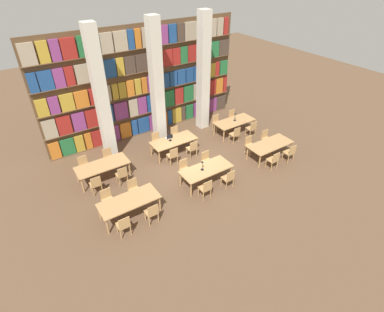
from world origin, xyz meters
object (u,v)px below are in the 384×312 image
(pillar_left, at_px, (101,97))
(chair_13, at_px, (84,165))
(chair_19, at_px, (176,134))
(chair_4, at_px, (206,188))
(chair_2, at_px, (152,212))
(chair_3, at_px, (134,189))
(chair_1, at_px, (107,199))
(desk_lamp_1, at_px, (170,135))
(chair_14, at_px, (122,175))
(reading_table_0, at_px, (129,202))
(chair_20, at_px, (235,134))
(chair_9, at_px, (250,144))
(chair_0, at_px, (124,225))
(chair_18, at_px, (192,148))
(chair_5, at_px, (185,169))
(reading_table_5, at_px, (234,122))
(desk_lamp_0, at_px, (202,164))
(reading_table_4, at_px, (174,141))
(reading_table_1, at_px, (206,170))
(laptop, at_px, (169,137))
(chair_15, at_px, (109,157))
(chair_12, at_px, (96,184))
(chair_11, at_px, (266,138))
(reading_table_2, at_px, (270,145))
(chair_6, at_px, (229,178))
(chair_23, at_px, (233,117))
(chair_17, at_px, (157,141))
(chair_10, at_px, (290,152))
(chair_7, at_px, (207,160))
(chair_8, at_px, (273,160))
(chair_16, at_px, (173,155))
(chair_21, at_px, (217,122))
(desk_lamp_2, at_px, (235,115))
(pillar_right, at_px, (203,74))

(pillar_left, height_order, chair_13, pillar_left)
(chair_19, bearing_deg, chair_4, 74.66)
(chair_2, xyz_separation_m, chair_3, (0.00, 1.53, 0.00))
(chair_2, bearing_deg, chair_1, 124.94)
(chair_1, xyz_separation_m, desk_lamp_1, (3.88, 2.00, 0.58))
(pillar_left, relative_size, chair_14, 6.79)
(reading_table_0, xyz_separation_m, chair_19, (4.03, 3.48, -0.18))
(chair_13, xyz_separation_m, chair_20, (7.22, -1.57, 0.00))
(chair_4, bearing_deg, chair_9, 21.63)
(chair_0, distance_m, chair_18, 5.34)
(chair_5, distance_m, reading_table_5, 4.66)
(chair_0, distance_m, chair_9, 7.23)
(desk_lamp_0, bearing_deg, reading_table_4, 85.35)
(reading_table_1, bearing_deg, pillar_left, 121.86)
(pillar_left, distance_m, chair_18, 4.64)
(chair_3, relative_size, laptop, 2.76)
(reading_table_4, distance_m, chair_18, 0.96)
(chair_4, bearing_deg, reading_table_1, 53.43)
(chair_0, distance_m, reading_table_4, 5.33)
(reading_table_1, bearing_deg, chair_15, 131.16)
(chair_12, bearing_deg, chair_11, -8.18)
(chair_2, height_order, chair_4, same)
(reading_table_2, bearing_deg, reading_table_5, 88.10)
(chair_5, distance_m, chair_14, 2.64)
(chair_1, bearing_deg, chair_18, -165.57)
(chair_0, xyz_separation_m, chair_18, (4.59, 2.72, 0.00))
(chair_6, distance_m, laptop, 3.82)
(reading_table_0, relative_size, chair_23, 2.48)
(chair_17, distance_m, reading_table_5, 4.29)
(chair_17, height_order, reading_table_5, chair_17)
(chair_19, bearing_deg, chair_10, 129.48)
(chair_7, bearing_deg, chair_2, 23.84)
(chair_15, xyz_separation_m, chair_19, (3.56, 0.07, 0.00))
(chair_8, bearing_deg, laptop, 129.15)
(chair_14, height_order, chair_16, same)
(chair_16, bearing_deg, chair_1, -161.45)
(chair_1, relative_size, laptop, 2.76)
(chair_3, distance_m, chair_9, 6.01)
(reading_table_1, relative_size, reading_table_5, 1.00)
(desk_lamp_1, bearing_deg, chair_19, 45.19)
(reading_table_4, distance_m, chair_21, 3.18)
(chair_19, distance_m, desk_lamp_2, 3.32)
(chair_13, xyz_separation_m, chair_21, (7.22, -0.03, 0.00))
(chair_6, bearing_deg, chair_21, 58.21)
(pillar_right, distance_m, chair_6, 5.96)
(reading_table_5, height_order, chair_21, chair_21)
(chair_8, bearing_deg, chair_21, 89.12)
(chair_2, xyz_separation_m, chair_15, (-0.04, 4.18, 0.00))
(chair_0, xyz_separation_m, chair_2, (1.07, 0.00, 0.00))
(chair_1, relative_size, chair_10, 1.00)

